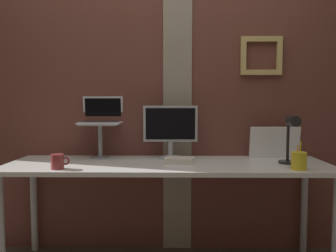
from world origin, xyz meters
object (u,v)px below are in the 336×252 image
at_px(laptop, 102,116).
at_px(coffee_mug, 58,162).
at_px(desk_lamp, 291,135).
at_px(whiteboard_panel, 274,142).
at_px(pen_cup, 299,161).
at_px(monitor, 170,127).

distance_m(laptop, coffee_mug, 0.57).
distance_m(desk_lamp, coffee_mug, 1.53).
height_order(whiteboard_panel, desk_lamp, desk_lamp).
relative_size(whiteboard_panel, pen_cup, 2.06).
distance_m(laptop, whiteboard_panel, 1.32).
distance_m(whiteboard_panel, desk_lamp, 0.29).
xyz_separation_m(whiteboard_panel, coffee_mug, (-1.49, -0.43, -0.07)).
relative_size(desk_lamp, pen_cup, 1.85).
bearing_deg(laptop, coffee_mug, -111.12).
relative_size(laptop, coffee_mug, 2.58).
height_order(laptop, coffee_mug, laptop).
bearing_deg(desk_lamp, pen_cup, -90.76).
distance_m(monitor, whiteboard_panel, 0.79).
bearing_deg(pen_cup, whiteboard_panel, 93.11).
height_order(laptop, pen_cup, laptop).
distance_m(desk_lamp, pen_cup, 0.22).
bearing_deg(pen_cup, coffee_mug, 180.00).
bearing_deg(monitor, pen_cup, -27.05).
height_order(whiteboard_panel, coffee_mug, whiteboard_panel).
relative_size(pen_cup, coffee_mug, 1.50).
xyz_separation_m(monitor, desk_lamp, (0.81, -0.25, -0.03)).
relative_size(laptop, whiteboard_panel, 0.83).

